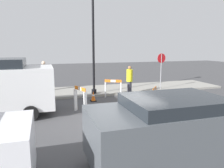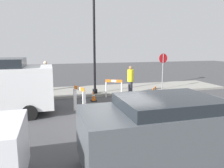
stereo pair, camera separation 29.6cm
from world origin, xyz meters
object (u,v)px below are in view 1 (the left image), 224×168
object	(u,v)px
person_pedestrian	(44,75)
parked_car_1	(173,128)
stop_sign	(161,65)
streetlamp_post	(93,21)
person_worker	(130,80)

from	to	relation	value
person_pedestrian	parked_car_1	bearing A→B (deg)	80.59
person_pedestrian	stop_sign	bearing A→B (deg)	142.28
streetlamp_post	parked_car_1	size ratio (longest dim) A/B	1.64
parked_car_1	person_worker	bearing A→B (deg)	75.50
streetlamp_post	person_pedestrian	size ratio (longest dim) A/B	3.53
streetlamp_post	person_pedestrian	xyz separation A→B (m)	(-2.74, 1.60, -3.09)
stop_sign	person_pedestrian	size ratio (longest dim) A/B	1.24
stop_sign	parked_car_1	distance (m)	9.25
stop_sign	parked_car_1	bearing A→B (deg)	55.50
streetlamp_post	stop_sign	bearing A→B (deg)	0.58
stop_sign	person_pedestrian	xyz separation A→B (m)	(-7.15, 1.56, -0.52)
stop_sign	person_worker	distance (m)	2.65
stop_sign	parked_car_1	xyz separation A→B (m)	(-4.37, -8.13, -0.69)
streetlamp_post	person_pedestrian	distance (m)	4.43
stop_sign	person_worker	bearing A→B (deg)	9.89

